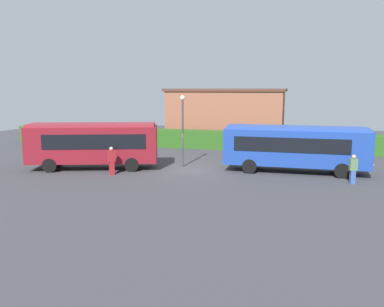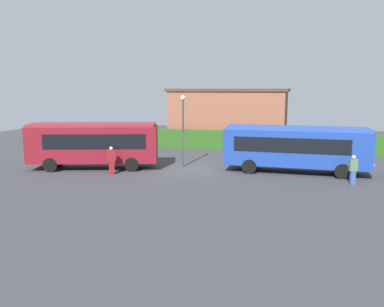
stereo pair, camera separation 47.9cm
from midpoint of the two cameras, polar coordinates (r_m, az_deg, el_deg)
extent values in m
plane|color=#38383D|center=(28.45, -0.84, -2.33)|extent=(64.00, 64.00, 0.00)
cube|color=maroon|center=(29.23, -14.70, 1.35)|extent=(9.47, 5.01, 2.59)
cube|color=maroon|center=(29.07, -14.81, 4.07)|extent=(9.15, 4.75, 0.20)
cube|color=black|center=(27.99, -14.60, 1.65)|extent=(6.85, 2.23, 1.04)
cube|color=black|center=(30.27, -13.72, 2.25)|extent=(6.85, 2.23, 1.04)
cube|color=black|center=(30.47, -23.25, 1.80)|extent=(0.62, 1.82, 1.09)
cube|color=silver|center=(30.38, -23.35, 3.30)|extent=(0.43, 1.22, 0.28)
cylinder|color=black|center=(29.16, -20.50, -1.64)|extent=(1.04, 0.57, 1.00)
cylinder|color=black|center=(31.14, -19.35, -0.90)|extent=(1.04, 0.57, 1.00)
cylinder|color=black|center=(27.97, -9.29, -1.61)|extent=(1.04, 0.57, 1.00)
cylinder|color=black|center=(30.03, -8.85, -0.84)|extent=(1.04, 0.57, 1.00)
sphere|color=silver|center=(30.06, -23.54, -0.74)|extent=(0.22, 0.22, 0.22)
sphere|color=silver|center=(31.24, -22.73, -0.33)|extent=(0.22, 0.22, 0.22)
cube|color=navy|center=(28.00, 14.34, 0.90)|extent=(9.75, 2.48, 2.47)
cube|color=#2747A0|center=(27.84, 14.45, 3.61)|extent=(9.46, 2.29, 0.20)
cube|color=black|center=(29.18, 13.79, 1.84)|extent=(7.60, 0.08, 0.99)
cube|color=black|center=(26.75, 13.71, 1.17)|extent=(7.60, 0.08, 0.99)
cube|color=black|center=(28.39, 24.27, 1.07)|extent=(0.05, 1.99, 1.04)
cube|color=silver|center=(28.30, 24.37, 2.59)|extent=(0.05, 1.33, 0.28)
cylinder|color=black|center=(29.47, 20.13, -1.51)|extent=(1.00, 0.29, 1.00)
cylinder|color=black|center=(27.29, 20.57, -2.37)|extent=(1.00, 0.29, 1.00)
cylinder|color=black|center=(29.46, 8.37, -1.03)|extent=(1.00, 0.29, 1.00)
cylinder|color=black|center=(27.29, 7.87, -1.85)|extent=(1.00, 0.29, 1.00)
sphere|color=silver|center=(29.21, 23.92, -1.04)|extent=(0.22, 0.22, 0.22)
sphere|color=silver|center=(27.92, 24.36, -1.52)|extent=(0.22, 0.22, 0.22)
cube|color=maroon|center=(27.19, -12.11, -2.13)|extent=(0.39, 0.39, 0.90)
cube|color=maroon|center=(27.03, -12.17, -0.38)|extent=(0.53, 0.53, 0.78)
sphere|color=beige|center=(26.95, -12.21, 0.70)|extent=(0.25, 0.25, 0.25)
cube|color=olive|center=(30.64, 12.82, -0.86)|extent=(0.35, 0.32, 0.89)
cube|color=#334C8C|center=(30.51, 12.88, 0.68)|extent=(0.50, 0.40, 0.78)
sphere|color=tan|center=(30.44, 12.91, 1.63)|extent=(0.24, 0.24, 0.24)
cube|color=#334C8C|center=(25.93, 21.88, -3.22)|extent=(0.35, 0.31, 0.85)
cube|color=#4C6B47|center=(25.77, 21.99, -1.49)|extent=(0.51, 0.38, 0.74)
sphere|color=beige|center=(25.69, 22.05, -0.43)|extent=(0.23, 0.23, 0.23)
cube|color=#275419|center=(38.32, 3.37, 2.01)|extent=(44.00, 1.78, 1.72)
cube|color=brown|center=(43.48, 4.75, 5.39)|extent=(12.23, 6.53, 5.51)
cube|color=#4C2D23|center=(43.38, 4.80, 9.21)|extent=(12.72, 6.79, 0.30)
cone|color=orange|center=(34.11, 20.11, -0.42)|extent=(0.36, 0.36, 0.60)
cylinder|color=#38383D|center=(29.08, -1.84, 2.87)|extent=(0.14, 0.14, 4.95)
sphere|color=beige|center=(28.90, -1.87, 8.11)|extent=(0.36, 0.36, 0.36)
camera|label=1|loc=(0.24, -90.49, -0.08)|focal=36.57mm
camera|label=2|loc=(0.24, 89.51, 0.08)|focal=36.57mm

